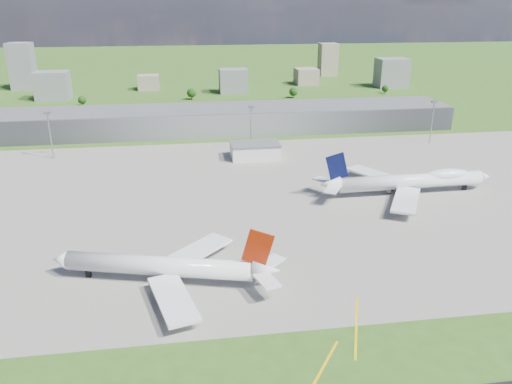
{
  "coord_description": "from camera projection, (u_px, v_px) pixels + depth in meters",
  "views": [
    {
      "loc": [
        -27.86,
        -161.58,
        81.55
      ],
      "look_at": [
        -0.43,
        24.85,
        9.0
      ],
      "focal_mm": 35.0,
      "sensor_mm": 36.0,
      "label": 1
    }
  ],
  "objects": [
    {
      "name": "ground",
      "position": [
        228.0,
        136.0,
        320.76
      ],
      "size": [
        1400.0,
        1400.0,
        0.0
      ],
      "primitive_type": "plane",
      "color": "#35561A",
      "rests_on": "ground"
    },
    {
      "name": "apron",
      "position": [
        274.0,
        197.0,
        220.54
      ],
      "size": [
        360.0,
        190.0,
        0.08
      ],
      "primitive_type": "cube",
      "color": "gray",
      "rests_on": "ground"
    },
    {
      "name": "terminal",
      "position": [
        226.0,
        119.0,
        331.92
      ],
      "size": [
        300.0,
        42.0,
        15.0
      ],
      "primitive_type": "cube",
      "color": "slate",
      "rests_on": "ground"
    },
    {
      "name": "ops_building",
      "position": [
        255.0,
        151.0,
        274.52
      ],
      "size": [
        26.0,
        16.0,
        8.0
      ],
      "primitive_type": "cube",
      "color": "silver",
      "rests_on": "ground"
    },
    {
      "name": "mast_west",
      "position": [
        49.0,
        127.0,
        268.5
      ],
      "size": [
        3.5,
        2.0,
        25.9
      ],
      "color": "gray",
      "rests_on": "ground"
    },
    {
      "name": "mast_center",
      "position": [
        251.0,
        120.0,
        283.44
      ],
      "size": [
        3.5,
        2.0,
        25.9
      ],
      "color": "gray",
      "rests_on": "ground"
    },
    {
      "name": "mast_east",
      "position": [
        433.0,
        114.0,
        298.38
      ],
      "size": [
        3.5,
        2.0,
        25.9
      ],
      "color": "gray",
      "rests_on": "ground"
    },
    {
      "name": "airliner_red_twin",
      "position": [
        167.0,
        267.0,
        152.58
      ],
      "size": [
        70.42,
        53.84,
        19.64
      ],
      "rotation": [
        0.0,
        0.0,
        2.87
      ],
      "color": "white",
      "rests_on": "ground"
    },
    {
      "name": "airliner_blue_quad",
      "position": [
        411.0,
        181.0,
        223.1
      ],
      "size": [
        80.53,
        63.28,
        21.06
      ],
      "rotation": [
        0.0,
        0.0,
        0.02
      ],
      "color": "white",
      "rests_on": "ground"
    },
    {
      "name": "tug_yellow",
      "position": [
        182.0,
        264.0,
        163.16
      ],
      "size": [
        3.62,
        3.25,
        1.61
      ],
      "rotation": [
        0.0,
        0.0,
        0.59
      ],
      "color": "gold",
      "rests_on": "ground"
    },
    {
      "name": "van_white_near",
      "position": [
        389.0,
        190.0,
        226.33
      ],
      "size": [
        3.67,
        4.89,
        2.32
      ],
      "rotation": [
        0.0,
        0.0,
        1.14
      ],
      "color": "silver",
      "rests_on": "ground"
    },
    {
      "name": "van_white_far",
      "position": [
        430.0,
        183.0,
        234.58
      ],
      "size": [
        4.33,
        3.76,
        2.11
      ],
      "rotation": [
        0.0,
        0.0,
        0.6
      ],
      "color": "silver",
      "rests_on": "ground"
    },
    {
      "name": "bldg_w",
      "position": [
        53.0,
        85.0,
        435.93
      ],
      "size": [
        28.0,
        22.0,
        24.0
      ],
      "primitive_type": "cube",
      "color": "slate",
      "rests_on": "ground"
    },
    {
      "name": "bldg_cw",
      "position": [
        149.0,
        82.0,
        485.52
      ],
      "size": [
        20.0,
        18.0,
        14.0
      ],
      "primitive_type": "cube",
      "color": "gray",
      "rests_on": "ground"
    },
    {
      "name": "bldg_c",
      "position": [
        233.0,
        81.0,
        467.25
      ],
      "size": [
        26.0,
        20.0,
        22.0
      ],
      "primitive_type": "cube",
      "color": "slate",
      "rests_on": "ground"
    },
    {
      "name": "bldg_ce",
      "position": [
        306.0,
        76.0,
        516.13
      ],
      "size": [
        22.0,
        24.0,
        16.0
      ],
      "primitive_type": "cube",
      "color": "gray",
      "rests_on": "ground"
    },
    {
      "name": "bldg_e",
      "position": [
        392.0,
        73.0,
        497.14
      ],
      "size": [
        30.0,
        22.0,
        28.0
      ],
      "primitive_type": "cube",
      "color": "slate",
      "rests_on": "ground"
    },
    {
      "name": "bldg_tall_w",
      "position": [
        22.0,
        66.0,
        482.3
      ],
      "size": [
        22.0,
        20.0,
        44.0
      ],
      "primitive_type": "cube",
      "color": "slate",
      "rests_on": "ground"
    },
    {
      "name": "bldg_tall_e",
      "position": [
        328.0,
        59.0,
        573.37
      ],
      "size": [
        20.0,
        18.0,
        36.0
      ],
      "primitive_type": "cube",
      "color": "gray",
      "rests_on": "ground"
    },
    {
      "name": "tree_w",
      "position": [
        82.0,
        100.0,
        410.25
      ],
      "size": [
        6.75,
        6.75,
        8.25
      ],
      "color": "#382314",
      "rests_on": "ground"
    },
    {
      "name": "tree_c",
      "position": [
        191.0,
        93.0,
        435.98
      ],
      "size": [
        8.1,
        8.1,
        9.9
      ],
      "color": "#382314",
      "rests_on": "ground"
    },
    {
      "name": "tree_e",
      "position": [
        293.0,
        92.0,
        443.7
      ],
      "size": [
        7.65,
        7.65,
        9.35
      ],
      "color": "#382314",
      "rests_on": "ground"
    },
    {
      "name": "tree_far_e",
      "position": [
        385.0,
        89.0,
        465.51
      ],
      "size": [
        6.3,
        6.3,
        7.7
      ],
      "color": "#382314",
      "rests_on": "ground"
    }
  ]
}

